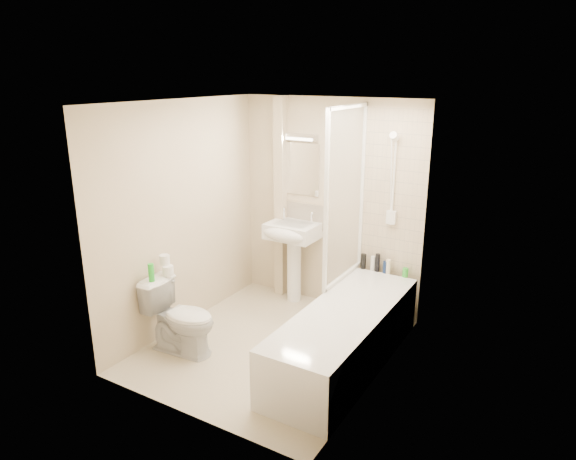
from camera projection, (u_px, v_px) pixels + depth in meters
The scene contains 25 objects.
floor at pixel (272, 347), 5.17m from camera, with size 2.50×2.50×0.00m, color beige.
wall_back at pixel (330, 205), 5.84m from camera, with size 2.20×0.02×2.40m, color beige.
wall_left at pixel (182, 217), 5.35m from camera, with size 0.02×2.50×2.40m, color beige.
wall_right at pixel (382, 253), 4.28m from camera, with size 0.02×2.50×2.40m, color beige.
ceiling at pixel (269, 102), 4.46m from camera, with size 2.20×2.50×0.02m, color white.
tile_back at pixel (394, 193), 5.40m from camera, with size 0.70×0.01×1.75m, color beige.
tile_right at pixel (386, 225), 4.30m from camera, with size 0.01×2.10×1.75m, color beige.
pipe_boxing at pixel (281, 199), 6.10m from camera, with size 0.12×0.12×2.40m, color beige.
splashback at pixel (301, 215), 6.07m from camera, with size 0.60×0.01×0.30m, color beige.
mirror at pixel (301, 169), 5.90m from camera, with size 0.46×0.01×0.60m, color white.
strip_light at pixel (301, 137), 5.77m from camera, with size 0.42×0.07×0.07m, color silver.
bathtub at pixel (345, 336), 4.80m from camera, with size 0.70×2.10×0.55m.
shower_screen at pixel (346, 195), 5.20m from camera, with size 0.04×0.92×1.80m.
shower_fixture at pixel (393, 183), 5.33m from camera, with size 0.10×0.16×0.99m.
pedestal_sink at pixel (291, 240), 5.95m from camera, with size 0.58×0.51×1.11m.
bottle_black_a at pixel (363, 261), 5.70m from camera, with size 0.06×0.06×0.17m, color black.
bottle_white_a at pixel (373, 263), 5.65m from camera, with size 0.05×0.05×0.16m, color white.
bottle_black_b at pixel (378, 263), 5.62m from camera, with size 0.05×0.05×0.20m, color black.
bottle_blue at pixel (386, 267), 5.58m from camera, with size 0.06×0.06×0.13m, color navy.
bottle_cream at pixel (388, 267), 5.56m from camera, with size 0.05×0.05×0.16m, color #F9EBC0.
bottle_green at pixel (405, 273), 5.48m from camera, with size 0.06×0.06×0.10m, color green.
toilet at pixel (181, 317), 4.99m from camera, with size 0.74×0.46×0.73m, color white.
toilet_roll_lower at pixel (168, 271), 5.05m from camera, with size 0.11×0.11×0.10m, color white.
toilet_roll_upper at pixel (165, 260), 5.06m from camera, with size 0.10×0.10×0.10m, color white.
green_bottle at pixel (151, 273), 4.89m from camera, with size 0.06×0.06×0.18m, color green.
Camera 1 is at (2.48, -3.87, 2.65)m, focal length 32.00 mm.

